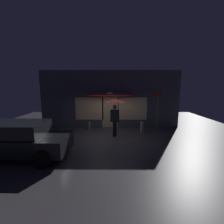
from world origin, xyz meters
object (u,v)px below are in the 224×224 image
sidewalk_bollard_2 (142,127)px  sidewalk_bollard (89,126)px  street_sign_post (157,108)px  person_with_umbrella (115,107)px  parked_car (16,139)px

sidewalk_bollard_2 → sidewalk_bollard: bearing=171.5°
street_sign_post → person_with_umbrella: bearing=-156.9°
parked_car → street_sign_post: street_sign_post is taller
person_with_umbrella → sidewalk_bollard: size_ratio=4.13×
parked_car → street_sign_post: 7.93m
street_sign_post → sidewalk_bollard_2: 1.61m
person_with_umbrella → sidewalk_bollard_2: 2.38m
sidewalk_bollard → person_with_umbrella: bearing=-37.8°
parked_car → sidewalk_bollard_2: 6.81m
person_with_umbrella → sidewalk_bollard: person_with_umbrella is taller
street_sign_post → sidewalk_bollard: street_sign_post is taller
street_sign_post → parked_car: bearing=-150.3°
person_with_umbrella → sidewalk_bollard_2: (1.75, 0.81, -1.40)m
sidewalk_bollard → sidewalk_bollard_2: sidewalk_bollard_2 is taller
street_sign_post → sidewalk_bollard_2: (-1.05, -0.38, -1.15)m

